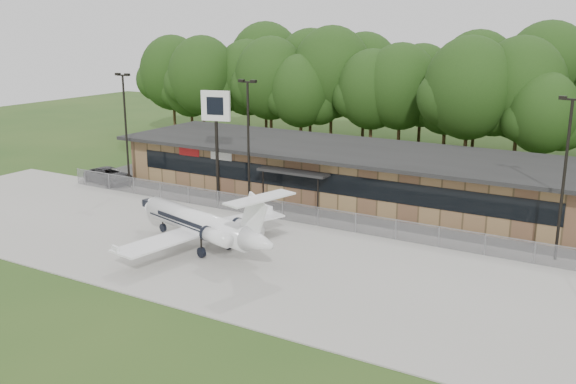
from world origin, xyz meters
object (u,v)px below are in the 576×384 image
Objects in this scene: business_jet at (203,225)px; suv at (109,176)px; terminal at (347,171)px; pole_sign at (216,118)px.

business_jet reaches higher than suv.
business_jet reaches higher than terminal.
terminal is at bearing 97.95° from business_jet.
business_jet is 2.66× the size of suv.
business_jet is 1.53× the size of pole_sign.
terminal is 7.75× the size of suv.
terminal is 2.91× the size of business_jet.
business_jet is at bearing -97.24° from terminal.
pole_sign reaches higher than suv.
terminal is at bearing -61.55° from suv.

